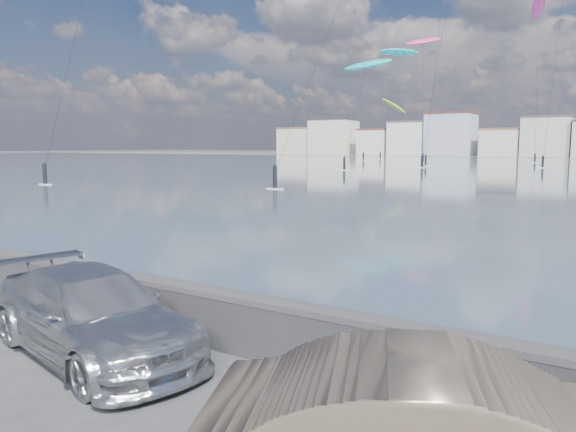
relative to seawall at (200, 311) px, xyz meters
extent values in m
plane|color=#333335|center=(0.00, -2.70, -0.58)|extent=(700.00, 700.00, 0.00)
cube|color=#28282B|center=(0.00, 0.00, -0.13)|extent=(400.00, 0.35, 0.90)
cylinder|color=#28282B|center=(0.00, 0.00, 0.32)|extent=(400.00, 0.36, 0.36)
cube|color=beige|center=(-112.00, 183.30, 4.42)|extent=(14.00, 11.00, 10.00)
cube|color=brown|center=(-112.00, 183.30, 9.72)|extent=(14.28, 11.22, 0.60)
cube|color=beige|center=(-96.50, 183.30, 5.92)|extent=(16.00, 12.00, 13.00)
cube|color=#2D2D33|center=(-96.50, 183.30, 12.72)|extent=(16.32, 12.24, 0.60)
cube|color=white|center=(-79.00, 183.30, 3.92)|extent=(11.00, 10.00, 9.00)
cube|color=brown|center=(-79.00, 183.30, 8.72)|extent=(11.22, 10.20, 0.60)
cube|color=white|center=(-66.00, 183.30, 5.17)|extent=(13.00, 11.00, 11.50)
cube|color=#4C423D|center=(-66.00, 183.30, 11.22)|extent=(13.26, 11.22, 0.60)
cube|color=#B2B7C6|center=(-51.50, 183.30, 6.42)|extent=(15.00, 12.00, 14.00)
cube|color=#562D23|center=(-51.50, 183.30, 13.72)|extent=(15.30, 12.24, 0.60)
cube|color=beige|center=(-35.00, 183.30, 3.67)|extent=(12.00, 10.00, 8.50)
cube|color=brown|center=(-35.00, 183.30, 8.22)|extent=(12.24, 10.20, 0.60)
cube|color=beige|center=(-21.50, 183.30, 5.42)|extent=(14.00, 11.00, 12.00)
cube|color=#4C423D|center=(-21.50, 183.30, 11.72)|extent=(14.28, 11.22, 0.60)
imported|color=#BBBDC2|center=(-1.09, -1.41, 0.13)|extent=(5.19, 3.01, 1.41)
cube|color=white|center=(-39.02, 23.01, -0.53)|extent=(1.40, 0.42, 0.08)
cylinder|color=black|center=(-39.02, 23.01, 0.37)|extent=(0.36, 0.36, 1.70)
sphere|color=black|center=(-39.02, 23.01, 1.27)|extent=(0.28, 0.28, 0.28)
cube|color=white|center=(-18.85, 29.96, -0.53)|extent=(1.40, 0.42, 0.08)
cylinder|color=black|center=(-18.85, 29.96, 0.37)|extent=(0.36, 0.36, 1.70)
sphere|color=black|center=(-18.85, 29.96, 1.27)|extent=(0.28, 0.28, 0.28)
cylinder|color=black|center=(-18.09, 36.93, 12.33)|extent=(1.54, 13.97, 23.23)
ellipsoid|color=#19BFBF|center=(-31.88, 74.66, 15.43)|extent=(9.37, 4.28, 2.39)
cube|color=white|center=(-30.25, 64.14, -0.53)|extent=(1.40, 0.42, 0.08)
cylinder|color=black|center=(-30.25, 64.14, 0.37)|extent=(0.36, 0.36, 1.70)
sphere|color=black|center=(-30.25, 64.14, 1.27)|extent=(0.28, 0.28, 0.28)
cylinder|color=black|center=(-31.07, 69.40, 8.08)|extent=(1.66, 10.55, 14.73)
cube|color=white|center=(-24.18, 79.12, -0.53)|extent=(1.40, 0.42, 0.08)
cylinder|color=black|center=(-24.18, 79.12, 0.37)|extent=(0.36, 0.36, 1.70)
sphere|color=black|center=(-24.18, 79.12, 1.27)|extent=(0.28, 0.28, 0.28)
cylinder|color=black|center=(-23.67, 84.24, 17.87)|extent=(1.07, 10.27, 34.31)
cube|color=white|center=(-27.04, 89.00, -0.53)|extent=(1.40, 0.42, 0.08)
cylinder|color=black|center=(-27.04, 89.00, 0.37)|extent=(0.36, 0.36, 1.70)
sphere|color=black|center=(-27.04, 89.00, 1.27)|extent=(0.28, 0.28, 0.28)
cylinder|color=black|center=(-27.28, 93.47, 17.47)|extent=(0.50, 8.96, 33.51)
cube|color=white|center=(-7.94, 88.26, -0.53)|extent=(1.40, 0.42, 0.08)
cylinder|color=black|center=(-7.94, 88.26, 0.37)|extent=(0.36, 0.36, 1.70)
sphere|color=black|center=(-7.94, 88.26, 1.27)|extent=(0.28, 0.28, 0.28)
cylinder|color=black|center=(-7.51, 92.91, 18.78)|extent=(0.89, 9.33, 36.13)
ellipsoid|color=#E5338C|center=(-36.56, 112.64, 25.21)|extent=(7.78, 7.09, 3.09)
cube|color=white|center=(-33.07, 104.64, -0.53)|extent=(1.40, 0.42, 0.08)
cylinder|color=black|center=(-33.07, 104.64, 0.37)|extent=(0.36, 0.36, 1.70)
sphere|color=black|center=(-33.07, 104.64, 1.27)|extent=(0.28, 0.28, 0.28)
cylinder|color=black|center=(-34.81, 108.64, 12.96)|extent=(3.52, 8.04, 24.50)
ellipsoid|color=#8CD826|center=(-48.08, 124.84, 12.71)|extent=(7.53, 4.24, 5.39)
cube|color=white|center=(-50.09, 112.23, -0.53)|extent=(1.40, 0.42, 0.08)
cylinder|color=black|center=(-50.09, 112.23, 0.37)|extent=(0.36, 0.36, 1.70)
sphere|color=black|center=(-50.09, 112.23, 1.27)|extent=(0.28, 0.28, 0.28)
cylinder|color=black|center=(-49.09, 118.53, 6.72)|extent=(2.04, 12.63, 12.02)
ellipsoid|color=#19BFBF|center=(-53.15, 139.60, 27.98)|extent=(10.94, 8.25, 2.79)
cube|color=white|center=(-52.88, 128.15, -0.53)|extent=(1.40, 0.42, 0.08)
cylinder|color=black|center=(-52.88, 128.15, 0.37)|extent=(0.36, 0.36, 1.70)
sphere|color=black|center=(-52.88, 128.15, 1.27)|extent=(0.28, 0.28, 0.28)
cylinder|color=black|center=(-53.02, 133.87, 14.35)|extent=(0.30, 11.47, 27.27)
ellipsoid|color=#E5338C|center=(-15.93, 124.74, 32.65)|extent=(5.33, 9.46, 5.93)
cube|color=white|center=(-13.64, 115.97, -0.53)|extent=(1.40, 0.42, 0.08)
cylinder|color=black|center=(-13.64, 115.97, 0.37)|extent=(0.36, 0.36, 1.70)
sphere|color=black|center=(-13.64, 115.97, 1.27)|extent=(0.28, 0.28, 0.28)
cylinder|color=black|center=(-14.79, 120.36, 16.69)|extent=(2.32, 8.80, 31.94)
camera|label=1|loc=(6.52, -7.21, 2.89)|focal=35.00mm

